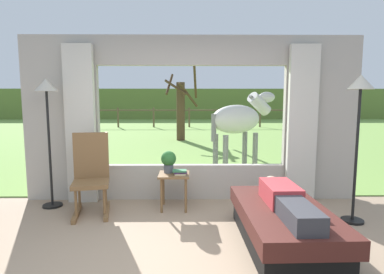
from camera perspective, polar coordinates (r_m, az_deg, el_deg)
name	(u,v)px	position (r m, az deg, el deg)	size (l,w,h in m)	color
back_wall_with_window	(192,121)	(4.93, -0.06, 2.94)	(5.20, 0.12, 2.55)	#ADA599
curtain_panel_left	(81,125)	(5.06, -19.56, 2.09)	(0.44, 0.10, 2.40)	beige
curtain_panel_right	(302,125)	(5.10, 19.33, 2.13)	(0.44, 0.10, 2.40)	beige
outdoor_pasture_lawn	(189,131)	(15.89, -0.48, 1.18)	(36.00, 21.68, 0.02)	#759E47
distant_hill_ridge	(189,104)	(25.66, -0.56, 6.01)	(36.00, 2.00, 2.40)	olive
recliner_sofa	(283,225)	(3.71, 16.19, -15.02)	(0.94, 1.72, 0.42)	black
reclining_person	(285,199)	(3.57, 16.59, -10.78)	(0.35, 1.43, 0.22)	#B23338
rocking_chair	(91,174)	(4.64, -17.82, -6.43)	(0.59, 0.76, 1.12)	brown
side_table	(174,180)	(4.59, -3.27, -7.78)	(0.44, 0.44, 0.52)	brown
potted_plant	(169,160)	(4.59, -4.26, -4.24)	(0.22, 0.22, 0.32)	#4C5156
book_stack	(180,172)	(4.50, -2.18, -6.38)	(0.21, 0.16, 0.07)	beige
floor_lamp_left	(47,104)	(4.98, -24.80, 5.44)	(0.32, 0.32, 1.88)	black
floor_lamp_right	(360,104)	(4.46, 28.11, 5.28)	(0.32, 0.32, 1.89)	black
horse	(239,120)	(6.73, 8.54, 3.12)	(1.69, 1.31, 1.73)	#B2B2AD
pasture_tree	(181,108)	(11.97, -2.00, 5.33)	(1.27, 1.25, 2.89)	#4C3823
pasture_fence_line	(189,114)	(17.69, -0.50, 4.15)	(16.10, 0.10, 1.10)	brown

